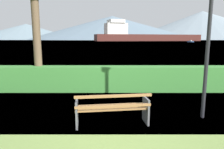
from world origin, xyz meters
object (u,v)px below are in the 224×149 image
Objects in this scene: lamp_post at (210,24)px; fishing_boat_near at (190,42)px; cargo_ship_large at (141,35)px; park_bench at (112,109)px.

fishing_boat_near is (48.73, 130.25, -2.08)m from lamp_post.
park_bench is at bearing -98.21° from cargo_ship_large.
lamp_post is at bearing -110.51° from fishing_boat_near.
cargo_ship_large reaches higher than lamp_post.
park_bench is at bearing -111.41° from fishing_boat_near.
fishing_boat_near is (21.53, -75.44, -5.20)m from cargo_ship_large.
park_bench is 0.02× the size of cargo_ship_large.
park_bench is 208.39m from cargo_ship_large.
cargo_ship_large is at bearing 81.79° from park_bench.
lamp_post is 207.50m from cargo_ship_large.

